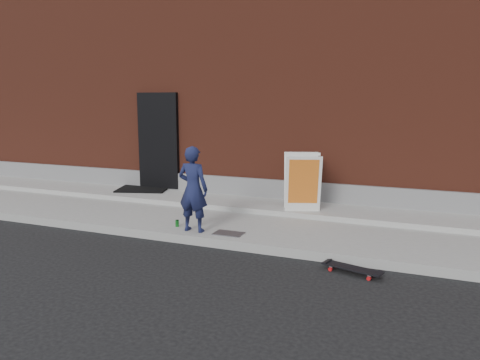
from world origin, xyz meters
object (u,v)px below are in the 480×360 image
at_px(skateboard, 352,269).
at_px(soda_can, 177,223).
at_px(child, 193,189).
at_px(pizza_sign, 302,182).

distance_m(skateboard, soda_can, 3.26).
bearing_deg(child, pizza_sign, -127.88).
xyz_separation_m(skateboard, pizza_sign, (-1.35, 2.40, 0.73)).
xyz_separation_m(skateboard, soda_can, (-3.17, 0.74, 0.13)).
relative_size(pizza_sign, soda_can, 9.47).
xyz_separation_m(child, pizza_sign, (1.42, 1.80, -0.07)).
height_order(child, soda_can, child).
relative_size(child, soda_can, 12.40).
bearing_deg(soda_can, child, -19.08).
height_order(child, pizza_sign, child).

